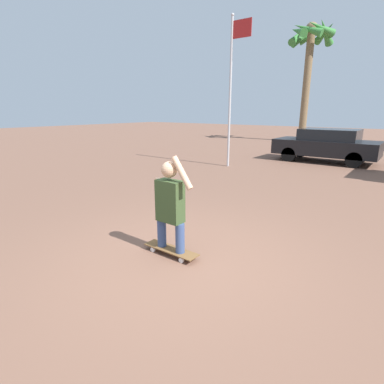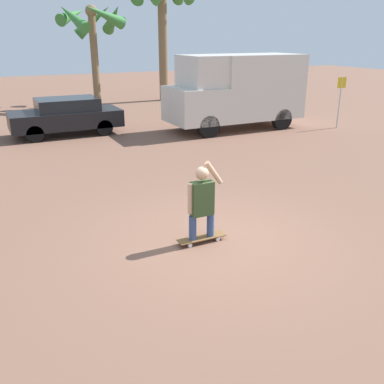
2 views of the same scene
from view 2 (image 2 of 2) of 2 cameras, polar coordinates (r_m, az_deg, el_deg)
name	(u,v)px [view 2 (image 2 of 2)]	position (r m, az deg, el deg)	size (l,w,h in m)	color
ground_plane	(217,240)	(8.23, 3.32, -6.43)	(80.00, 80.00, 0.00)	brown
skateboard	(202,238)	(8.11, 1.28, -6.16)	(0.95, 0.25, 0.10)	brown
person_skateboarder	(202,199)	(7.80, 1.32, -0.95)	(0.70, 0.24, 1.48)	#384C7A
camper_van	(237,89)	(18.12, 6.06, 13.49)	(5.60, 2.26, 2.99)	black
parked_car_black	(66,116)	(17.67, -16.44, 9.75)	(4.18, 1.88, 1.43)	black
palm_tree_center_background	(92,22)	(25.19, -13.22, 21.15)	(3.56, 3.74, 5.50)	brown
street_sign	(340,95)	(19.22, 19.16, 12.09)	(0.44, 0.06, 2.10)	#B7B7BC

